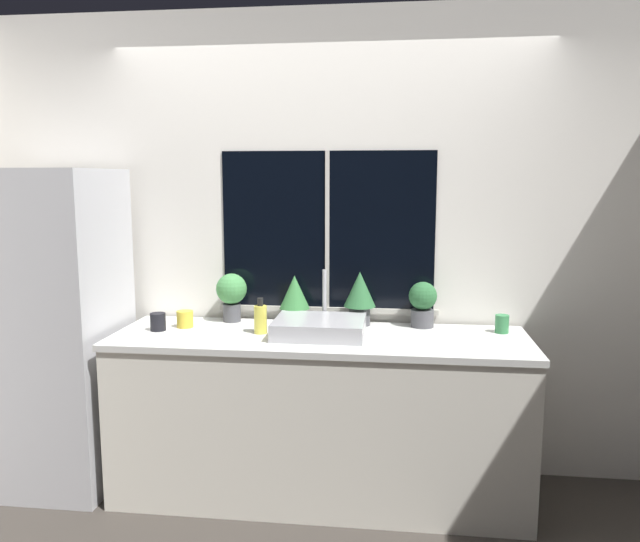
% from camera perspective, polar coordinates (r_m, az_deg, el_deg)
% --- Properties ---
extents(ground_plane, '(14.00, 14.00, 0.00)m').
position_cam_1_polar(ground_plane, '(3.41, -0.79, -22.23)').
color(ground_plane, '#38332D').
extents(wall_back, '(8.00, 0.09, 2.70)m').
position_cam_1_polar(wall_back, '(3.69, 0.74, 2.36)').
color(wall_back, silver).
rests_on(wall_back, ground_plane).
extents(wall_left, '(0.06, 7.00, 2.70)m').
position_cam_1_polar(wall_left, '(5.08, -22.47, 3.40)').
color(wall_left, silver).
rests_on(wall_left, ground_plane).
extents(counter, '(2.24, 0.69, 0.91)m').
position_cam_1_polar(counter, '(3.51, -0.04, -13.06)').
color(counter, silver).
rests_on(counter, ground_plane).
extents(refrigerator, '(0.65, 0.67, 1.80)m').
position_cam_1_polar(refrigerator, '(3.83, -22.92, -4.96)').
color(refrigerator, '#B7B7BC').
rests_on(refrigerator, ground_plane).
extents(sink, '(0.48, 0.44, 0.32)m').
position_cam_1_polar(sink, '(3.36, 0.04, -5.12)').
color(sink, '#ADADB2').
rests_on(sink, counter).
extents(potted_plant_far_left, '(0.18, 0.18, 0.29)m').
position_cam_1_polar(potted_plant_far_left, '(3.70, -8.09, -1.97)').
color(potted_plant_far_left, '#4C4C51').
rests_on(potted_plant_far_left, counter).
extents(potted_plant_center_left, '(0.18, 0.18, 0.28)m').
position_cam_1_polar(potted_plant_center_left, '(3.62, -2.34, -2.35)').
color(potted_plant_center_left, '#4C4C51').
rests_on(potted_plant_center_left, counter).
extents(potted_plant_center_right, '(0.18, 0.18, 0.31)m').
position_cam_1_polar(potted_plant_center_right, '(3.57, 3.65, -2.13)').
color(potted_plant_center_right, '#4C4C51').
rests_on(potted_plant_center_right, counter).
extents(potted_plant_far_right, '(0.16, 0.16, 0.26)m').
position_cam_1_polar(potted_plant_far_right, '(3.58, 9.37, -2.85)').
color(potted_plant_far_right, '#4C4C51').
rests_on(potted_plant_far_right, counter).
extents(soap_bottle, '(0.07, 0.07, 0.20)m').
position_cam_1_polar(soap_bottle, '(3.41, -5.47, -4.36)').
color(soap_bottle, '#DBD14C').
rests_on(soap_bottle, counter).
extents(mug_black, '(0.09, 0.09, 0.10)m').
position_cam_1_polar(mug_black, '(3.58, -14.59, -4.52)').
color(mug_black, black).
rests_on(mug_black, counter).
extents(mug_green, '(0.07, 0.07, 0.10)m').
position_cam_1_polar(mug_green, '(3.55, 16.30, -4.66)').
color(mug_green, '#38844C').
rests_on(mug_green, counter).
extents(mug_yellow, '(0.09, 0.09, 0.09)m').
position_cam_1_polar(mug_yellow, '(3.62, -12.25, -4.31)').
color(mug_yellow, gold).
rests_on(mug_yellow, counter).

